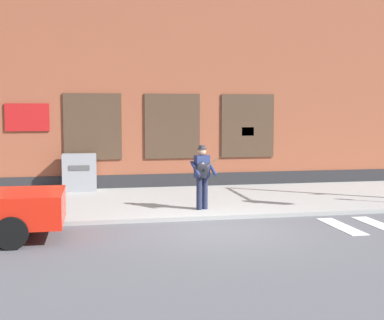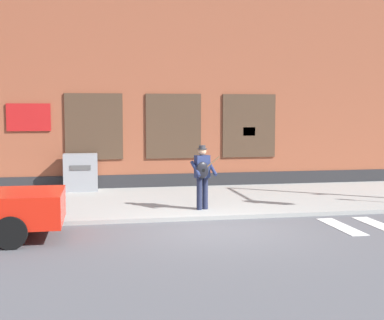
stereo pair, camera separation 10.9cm
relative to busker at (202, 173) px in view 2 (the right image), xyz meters
name	(u,v)px [view 2 (the right image)]	position (x,y,z in m)	size (l,w,h in m)	color
ground_plane	(216,230)	(-0.09, -1.99, -1.08)	(160.00, 160.00, 0.00)	#56565B
sidewalk	(187,201)	(-0.09, 1.77, -1.02)	(28.00, 5.39, 0.11)	#9E9E99
building_backdrop	(165,81)	(-0.10, 6.46, 2.78)	(28.00, 4.06, 7.73)	brown
busker	(202,173)	(0.00, 0.00, 0.00)	(0.77, 0.64, 1.71)	#1E233D
utility_box	(81,172)	(-3.24, 4.02, -0.36)	(1.09, 0.61, 1.22)	gray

